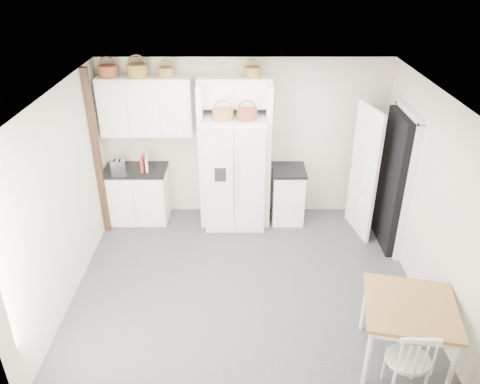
{
  "coord_description": "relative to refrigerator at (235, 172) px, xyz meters",
  "views": [
    {
      "loc": [
        -0.07,
        -5.05,
        4.06
      ],
      "look_at": [
        -0.07,
        0.4,
        1.18
      ],
      "focal_mm": 35.0,
      "sensor_mm": 36.0,
      "label": 1
    }
  ],
  "objects": [
    {
      "name": "floor",
      "position": [
        0.15,
        -1.61,
        -0.9
      ],
      "size": [
        4.5,
        4.5,
        0.0
      ],
      "primitive_type": "plane",
      "color": "#353539",
      "rests_on": "ground"
    },
    {
      "name": "ceiling",
      "position": [
        0.15,
        -1.61,
        1.7
      ],
      "size": [
        4.5,
        4.5,
        0.0
      ],
      "primitive_type": "plane",
      "color": "white",
      "rests_on": "wall_back"
    },
    {
      "name": "wall_back",
      "position": [
        0.15,
        0.39,
        0.4
      ],
      "size": [
        4.5,
        0.0,
        4.5
      ],
      "primitive_type": "plane",
      "rotation": [
        1.57,
        0.0,
        0.0
      ],
      "color": "#BAB8AF",
      "rests_on": "floor"
    },
    {
      "name": "wall_left",
      "position": [
        -2.1,
        -1.61,
        0.4
      ],
      "size": [
        0.0,
        4.0,
        4.0
      ],
      "primitive_type": "plane",
      "rotation": [
        1.57,
        0.0,
        1.57
      ],
      "color": "#BAB8AF",
      "rests_on": "floor"
    },
    {
      "name": "wall_right",
      "position": [
        2.4,
        -1.61,
        0.4
      ],
      "size": [
        0.0,
        4.0,
        4.0
      ],
      "primitive_type": "plane",
      "rotation": [
        1.57,
        0.0,
        -1.57
      ],
      "color": "#BAB8AF",
      "rests_on": "floor"
    },
    {
      "name": "refrigerator",
      "position": [
        0.0,
        0.0,
        0.0
      ],
      "size": [
        0.93,
        0.75,
        1.8
      ],
      "primitive_type": "cube",
      "color": "white",
      "rests_on": "floor"
    },
    {
      "name": "base_cab_left",
      "position": [
        -1.59,
        0.09,
        -0.46
      ],
      "size": [
        0.95,
        0.6,
        0.88
      ],
      "primitive_type": "cube",
      "color": "white",
      "rests_on": "floor"
    },
    {
      "name": "base_cab_right",
      "position": [
        0.86,
        0.09,
        -0.46
      ],
      "size": [
        0.5,
        0.59,
        0.87
      ],
      "primitive_type": "cube",
      "color": "white",
      "rests_on": "floor"
    },
    {
      "name": "dining_table",
      "position": [
        1.85,
        -2.95,
        -0.51
      ],
      "size": [
        1.09,
        1.09,
        0.77
      ],
      "primitive_type": "cube",
      "rotation": [
        0.0,
        0.0,
        -0.2
      ],
      "color": "brown",
      "rests_on": "floor"
    },
    {
      "name": "windsor_chair",
      "position": [
        1.73,
        -3.36,
        -0.45
      ],
      "size": [
        0.45,
        0.41,
        0.9
      ],
      "primitive_type": "cube",
      "rotation": [
        0.0,
        0.0,
        -0.03
      ],
      "color": "white",
      "rests_on": "floor"
    },
    {
      "name": "counter_left",
      "position": [
        -1.59,
        0.09,
        -0.0
      ],
      "size": [
        0.99,
        0.64,
        0.04
      ],
      "primitive_type": "cube",
      "color": "black",
      "rests_on": "base_cab_left"
    },
    {
      "name": "counter_right",
      "position": [
        0.86,
        0.09,
        -0.01
      ],
      "size": [
        0.54,
        0.63,
        0.04
      ],
      "primitive_type": "cube",
      "color": "black",
      "rests_on": "base_cab_right"
    },
    {
      "name": "toaster",
      "position": [
        -1.86,
        0.06,
        0.1
      ],
      "size": [
        0.25,
        0.19,
        0.15
      ],
      "primitive_type": "cube",
      "rotation": [
        0.0,
        0.0,
        0.32
      ],
      "color": "silver",
      "rests_on": "counter_left"
    },
    {
      "name": "cookbook_red",
      "position": [
        -1.44,
        0.01,
        0.15
      ],
      "size": [
        0.05,
        0.17,
        0.26
      ],
      "primitive_type": "cube",
      "rotation": [
        0.0,
        0.0,
        -0.08
      ],
      "color": "#AB2B2B",
      "rests_on": "counter_left"
    },
    {
      "name": "cookbook_cream",
      "position": [
        -1.38,
        0.01,
        0.13
      ],
      "size": [
        0.05,
        0.16,
        0.23
      ],
      "primitive_type": "cube",
      "rotation": [
        0.0,
        0.0,
        0.14
      ],
      "color": "beige",
      "rests_on": "counter_left"
    },
    {
      "name": "basket_upper_a",
      "position": [
        -1.85,
        0.22,
        1.53
      ],
      "size": [
        0.29,
        0.29,
        0.16
      ],
      "primitive_type": "cylinder",
      "color": "brown",
      "rests_on": "upper_cabinet"
    },
    {
      "name": "basket_upper_b",
      "position": [
        -1.42,
        0.22,
        1.54
      ],
      "size": [
        0.31,
        0.31,
        0.18
      ],
      "primitive_type": "cylinder",
      "color": "brown",
      "rests_on": "upper_cabinet"
    },
    {
      "name": "basket_upper_c",
      "position": [
        -1.0,
        0.22,
        1.52
      ],
      "size": [
        0.23,
        0.23,
        0.14
      ],
      "primitive_type": "cylinder",
      "color": "brown",
      "rests_on": "upper_cabinet"
    },
    {
      "name": "basket_bridge_b",
      "position": [
        0.26,
        0.22,
        1.52
      ],
      "size": [
        0.25,
        0.25,
        0.14
      ],
      "primitive_type": "cylinder",
      "color": "brown",
      "rests_on": "bridge_cabinet"
    },
    {
      "name": "basket_fridge_a",
      "position": [
        -0.17,
        -0.1,
        0.98
      ],
      "size": [
        0.31,
        0.31,
        0.16
      ],
      "primitive_type": "cylinder",
      "color": "brown",
      "rests_on": "refrigerator"
    },
    {
      "name": "basket_fridge_b",
      "position": [
        0.18,
        -0.1,
        0.98
      ],
      "size": [
        0.3,
        0.3,
        0.16
      ],
      "primitive_type": "cylinder",
      "color": "brown",
      "rests_on": "refrigerator"
    },
    {
      "name": "upper_cabinet",
      "position": [
        -1.35,
        0.22,
        1.0
      ],
      "size": [
        1.4,
        0.34,
        0.9
      ],
      "primitive_type": "cube",
      "color": "white",
      "rests_on": "wall_back"
    },
    {
      "name": "bridge_cabinet",
      "position": [
        -0.0,
        0.22,
        1.23
      ],
      "size": [
        1.12,
        0.34,
        0.45
      ],
      "primitive_type": "cube",
      "color": "white",
      "rests_on": "wall_back"
    },
    {
      "name": "fridge_panel_left",
      "position": [
        -0.51,
        0.09,
        0.25
      ],
      "size": [
        0.08,
        0.6,
        2.3
      ],
      "primitive_type": "cube",
      "color": "white",
      "rests_on": "floor"
    },
    {
      "name": "fridge_panel_right",
      "position": [
        0.51,
        0.09,
        0.25
      ],
      "size": [
        0.08,
        0.6,
        2.3
      ],
      "primitive_type": "cube",
      "color": "white",
      "rests_on": "floor"
    },
    {
      "name": "trim_post",
      "position": [
        -2.05,
        -0.26,
        0.4
      ],
      "size": [
        0.09,
        0.09,
        2.6
      ],
      "primitive_type": "cube",
      "color": "#3C2013",
      "rests_on": "floor"
    },
    {
      "name": "doorway_void",
      "position": [
        2.31,
        -0.61,
        0.13
      ],
      "size": [
        0.18,
        0.85,
        2.05
      ],
      "primitive_type": "cube",
      "color": "black",
      "rests_on": "floor"
    },
    {
      "name": "door_slab",
      "position": [
        1.95,
        -0.28,
        0.13
      ],
      "size": [
        0.21,
        0.79,
        2.05
      ],
      "primitive_type": "cube",
      "rotation": [
        0.0,
        0.0,
        -1.36
      ],
      "color": "white",
      "rests_on": "floor"
    }
  ]
}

